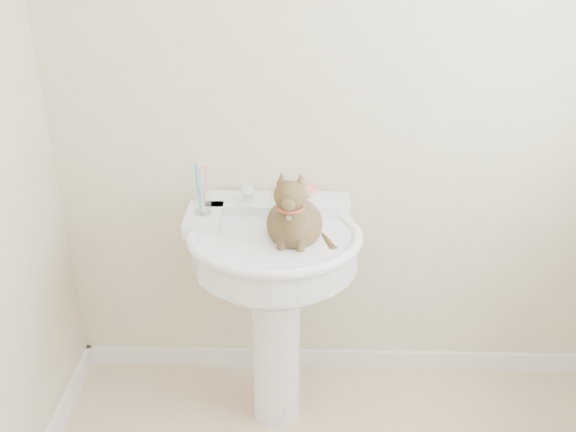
{
  "coord_description": "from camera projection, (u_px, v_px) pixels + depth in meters",
  "views": [
    {
      "loc": [
        -0.15,
        -1.15,
        1.89
      ],
      "look_at": [
        -0.2,
        0.79,
        0.91
      ],
      "focal_mm": 40.0,
      "sensor_mm": 36.0,
      "label": 1
    }
  ],
  "objects": [
    {
      "name": "cat",
      "position": [
        294.0,
        220.0,
        2.16
      ],
      "size": [
        0.21,
        0.26,
        0.39
      ],
      "rotation": [
        0.0,
        0.0,
        -0.12
      ],
      "color": "brown",
      "rests_on": "pedestal_sink"
    },
    {
      "name": "pedestal_sink",
      "position": [
        274.0,
        270.0,
        2.29
      ],
      "size": [
        0.63,
        0.62,
        0.87
      ],
      "color": "white",
      "rests_on": "floor"
    },
    {
      "name": "faucet",
      "position": [
        276.0,
        194.0,
        2.33
      ],
      "size": [
        0.28,
        0.12,
        0.14
      ],
      "color": "silver",
      "rests_on": "pedestal_sink"
    },
    {
      "name": "baseboard_back",
      "position": [
        335.0,
        359.0,
        2.83
      ],
      "size": [
        2.2,
        0.02,
        0.09
      ],
      "primitive_type": "cube",
      "color": "white",
      "rests_on": "floor"
    },
    {
      "name": "toothbrush_cup",
      "position": [
        202.0,
        201.0,
        2.26
      ],
      "size": [
        0.07,
        0.07,
        0.18
      ],
      "rotation": [
        0.0,
        0.0,
        -0.1
      ],
      "color": "silver",
      "rests_on": "pedestal_sink"
    },
    {
      "name": "wall_back",
      "position": [
        346.0,
        91.0,
        2.29
      ],
      "size": [
        2.2,
        0.0,
        2.5
      ],
      "primitive_type": null,
      "color": "beige",
      "rests_on": "ground"
    },
    {
      "name": "soap_bar",
      "position": [
        301.0,
        190.0,
        2.42
      ],
      "size": [
        0.1,
        0.08,
        0.03
      ],
      "primitive_type": "cube",
      "rotation": [
        0.0,
        0.0,
        -0.24
      ],
      "color": "#F83123",
      "rests_on": "pedestal_sink"
    }
  ]
}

